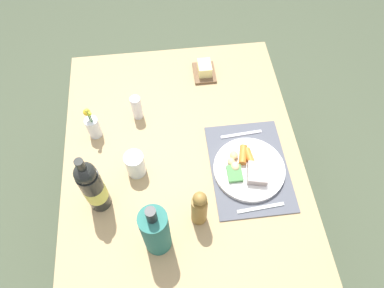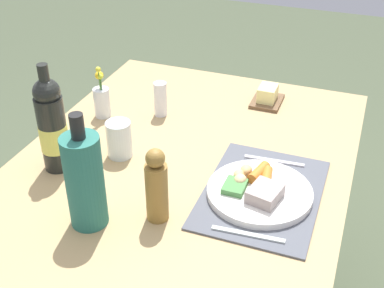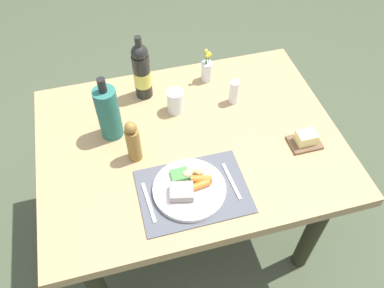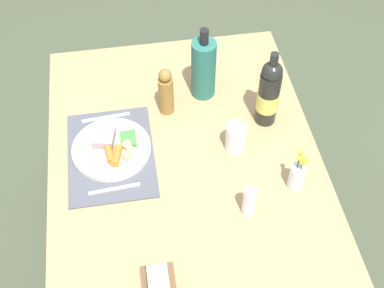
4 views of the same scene
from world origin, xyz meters
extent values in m
cube|color=tan|center=(0.00, 0.00, 0.74)|extent=(1.27, 0.95, 0.05)
cylinder|color=#2A2C1A|center=(0.51, -0.35, 0.36)|extent=(0.08, 0.08, 0.72)
cylinder|color=#2A2C1A|center=(0.51, 0.35, 0.36)|extent=(0.08, 0.08, 0.72)
cube|color=#50535B|center=(-0.05, -0.26, 0.77)|extent=(0.41, 0.30, 0.01)
cylinder|color=white|center=(-0.07, -0.25, 0.78)|extent=(0.28, 0.28, 0.02)
cube|color=gray|center=(-0.10, -0.27, 0.81)|extent=(0.10, 0.09, 0.03)
cylinder|color=orange|center=(-0.03, -0.26, 0.81)|extent=(0.07, 0.04, 0.03)
cylinder|color=orange|center=(-0.02, -0.23, 0.81)|extent=(0.08, 0.05, 0.03)
ellipsoid|color=#DCBC82|center=(-0.06, -0.20, 0.81)|extent=(0.04, 0.03, 0.03)
ellipsoid|color=#DCB573|center=(-0.04, -0.18, 0.80)|extent=(0.03, 0.03, 0.02)
ellipsoid|color=tan|center=(-0.01, -0.20, 0.81)|extent=(0.04, 0.03, 0.03)
cube|color=#44803F|center=(-0.09, -0.19, 0.80)|extent=(0.07, 0.06, 0.02)
cube|color=silver|center=(-0.23, -0.26, 0.78)|extent=(0.02, 0.18, 0.00)
cube|color=silver|center=(0.10, -0.25, 0.78)|extent=(0.02, 0.17, 0.00)
cube|color=brown|center=(0.46, -0.15, 0.77)|extent=(0.13, 0.10, 0.01)
cube|color=#F6EB90|center=(0.46, -0.15, 0.80)|extent=(0.08, 0.06, 0.05)
cylinder|color=olive|center=(-0.24, -0.03, 0.85)|extent=(0.06, 0.06, 0.16)
sphere|color=olive|center=(-0.24, -0.03, 0.95)|extent=(0.05, 0.05, 0.05)
cylinder|color=black|center=(-0.13, 0.32, 0.88)|extent=(0.08, 0.08, 0.22)
sphere|color=black|center=(-0.13, 0.32, 1.01)|extent=(0.07, 0.07, 0.07)
cylinder|color=black|center=(-0.13, 0.32, 1.05)|extent=(0.03, 0.03, 0.07)
cylinder|color=#E3DE5D|center=(-0.13, 0.32, 0.87)|extent=(0.08, 0.08, 0.08)
cylinder|color=silver|center=(0.18, 0.35, 0.82)|extent=(0.05, 0.05, 0.10)
cylinder|color=#3F7233|center=(0.17, 0.34, 0.84)|extent=(0.00, 0.00, 0.15)
sphere|color=#CEE330|center=(0.17, 0.34, 0.91)|extent=(0.02, 0.02, 0.02)
cylinder|color=#3F7233|center=(0.18, 0.35, 0.84)|extent=(0.00, 0.00, 0.14)
sphere|color=yellow|center=(0.18, 0.35, 0.91)|extent=(0.03, 0.03, 0.03)
cylinder|color=#3F7233|center=(0.17, 0.34, 0.85)|extent=(0.00, 0.00, 0.17)
sphere|color=yellow|center=(0.17, 0.34, 0.94)|extent=(0.02, 0.02, 0.02)
cylinder|color=silver|center=(-0.02, 0.18, 0.82)|extent=(0.07, 0.07, 0.11)
cylinder|color=silver|center=(-0.02, 0.18, 0.80)|extent=(0.07, 0.07, 0.06)
cylinder|color=#276B5E|center=(-0.31, 0.12, 0.89)|extent=(0.09, 0.09, 0.24)
cylinder|color=black|center=(-0.31, 0.12, 1.04)|extent=(0.03, 0.03, 0.06)
cylinder|color=white|center=(0.25, 0.17, 0.83)|extent=(0.04, 0.04, 0.12)
camera|label=1|loc=(-0.68, 0.04, 2.02)|focal=33.40mm
camera|label=2|loc=(-1.13, -0.46, 1.62)|focal=47.99mm
camera|label=3|loc=(-0.27, -1.04, 2.04)|focal=36.85mm
camera|label=4|loc=(1.10, -0.15, 2.21)|focal=48.33mm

